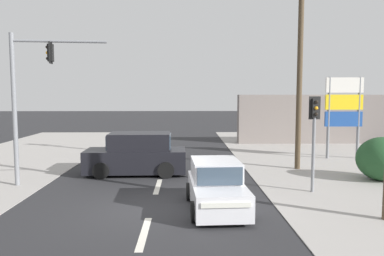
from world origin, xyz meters
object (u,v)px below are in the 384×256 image
(utility_pole_midground_right, at_px, (300,66))
(hatchback_kerbside_parked, at_px, (216,187))
(shopping_plaza_sign, at_px, (344,106))
(traffic_signal_mast, at_px, (28,89))
(suv_oncoming_mid, at_px, (137,155))
(pedestal_signal_right_kerb, at_px, (314,128))

(utility_pole_midground_right, xyz_separation_m, hatchback_kerbside_parked, (-4.47, -6.23, -4.27))
(shopping_plaza_sign, bearing_deg, utility_pole_midground_right, -139.51)
(shopping_plaza_sign, xyz_separation_m, hatchback_kerbside_parked, (-7.91, -9.16, -2.28))
(traffic_signal_mast, bearing_deg, utility_pole_midground_right, 14.69)
(traffic_signal_mast, bearing_deg, hatchback_kerbside_parked, -24.00)
(traffic_signal_mast, relative_size, shopping_plaza_sign, 1.30)
(traffic_signal_mast, xyz_separation_m, suv_oncoming_mid, (3.96, 2.04, -2.95))
(suv_oncoming_mid, bearing_deg, traffic_signal_mast, -152.77)
(shopping_plaza_sign, height_order, suv_oncoming_mid, shopping_plaza_sign)
(shopping_plaza_sign, height_order, hatchback_kerbside_parked, shopping_plaza_sign)
(utility_pole_midground_right, bearing_deg, pedestal_signal_right_kerb, -99.61)
(utility_pole_midground_right, distance_m, pedestal_signal_right_kerb, 5.06)
(pedestal_signal_right_kerb, xyz_separation_m, shopping_plaza_sign, (4.17, 7.25, 0.57))
(suv_oncoming_mid, bearing_deg, shopping_plaza_sign, 19.58)
(utility_pole_midground_right, relative_size, suv_oncoming_mid, 2.06)
(utility_pole_midground_right, xyz_separation_m, pedestal_signal_right_kerb, (-0.73, -4.31, -2.55))
(utility_pole_midground_right, height_order, suv_oncoming_mid, utility_pole_midground_right)
(traffic_signal_mast, xyz_separation_m, pedestal_signal_right_kerb, (10.89, -1.26, -1.42))
(pedestal_signal_right_kerb, relative_size, hatchback_kerbside_parked, 0.96)
(utility_pole_midground_right, distance_m, shopping_plaza_sign, 4.94)
(hatchback_kerbside_parked, bearing_deg, utility_pole_midground_right, 54.32)
(shopping_plaza_sign, xyz_separation_m, suv_oncoming_mid, (-11.10, -3.95, -2.10))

